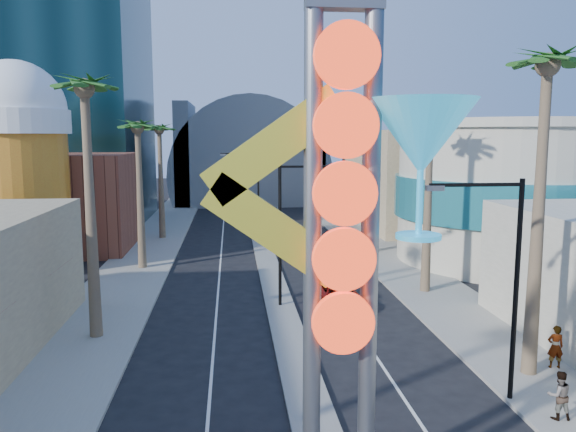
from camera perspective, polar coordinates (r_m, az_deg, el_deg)
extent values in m
cube|color=gray|center=(46.50, -14.23, -3.75)|extent=(5.00, 100.00, 0.15)
cube|color=gray|center=(47.56, 9.08, -3.34)|extent=(5.00, 100.00, 0.15)
cube|color=gray|center=(49.00, -2.65, -2.91)|extent=(1.60, 84.00, 0.15)
cube|color=brown|center=(50.16, -21.26, 1.33)|extent=(10.00, 10.00, 8.00)
cube|color=tan|center=(61.11, 11.97, 3.76)|extent=(10.00, 20.00, 10.00)
cylinder|color=#BF5C19|center=(42.77, -25.44, 1.38)|extent=(6.40, 6.40, 10.00)
cylinder|color=white|center=(42.55, -25.88, 8.61)|extent=(7.00, 7.00, 1.60)
sphere|color=white|center=(42.58, -25.95, 9.69)|extent=(6.60, 6.60, 6.60)
cylinder|color=#B2AD96|center=(45.25, 21.34, 1.93)|extent=(16.00, 16.00, 10.00)
cylinder|color=teal|center=(45.25, 21.34, 1.93)|extent=(16.60, 16.60, 3.00)
cylinder|color=#B2AD96|center=(45.04, 21.69, 8.65)|extent=(16.60, 16.60, 0.60)
cylinder|color=slate|center=(82.25, -3.99, 4.28)|extent=(22.00, 16.00, 22.00)
cube|color=slate|center=(82.32, -10.32, 6.27)|extent=(2.00, 16.00, 14.00)
cube|color=slate|center=(82.89, 2.26, 6.40)|extent=(2.00, 16.00, 14.00)
cylinder|color=slate|center=(13.49, 2.49, -4.36)|extent=(0.44, 0.44, 12.00)
cylinder|color=slate|center=(13.76, 8.29, -4.19)|extent=(0.44, 0.44, 12.00)
cube|color=slate|center=(13.63, 5.77, 20.74)|extent=(1.80, 0.50, 0.30)
cylinder|color=red|center=(13.08, 6.01, 15.93)|extent=(1.50, 0.25, 1.50)
cylinder|color=red|center=(12.95, 5.91, 9.13)|extent=(1.50, 0.25, 1.50)
cylinder|color=red|center=(13.02, 5.81, 2.29)|extent=(1.50, 0.25, 1.50)
cylinder|color=red|center=(13.26, 5.71, -4.39)|extent=(1.50, 0.25, 1.50)
cylinder|color=red|center=(13.68, 5.62, -10.74)|extent=(1.50, 0.25, 1.50)
cube|color=yellow|center=(13.08, -1.37, 7.18)|extent=(3.47, 0.25, 2.80)
cube|color=yellow|center=(13.26, -1.34, -1.49)|extent=(3.47, 0.25, 2.80)
cone|color=#2295C6|center=(13.79, 13.42, 7.85)|extent=(2.60, 2.60, 1.80)
cylinder|color=#2295C6|center=(13.89, 13.20, 1.23)|extent=(0.16, 0.16, 1.60)
cylinder|color=#2295C6|center=(14.00, 13.10, -2.02)|extent=(1.10, 1.10, 0.12)
cylinder|color=black|center=(30.63, -0.82, -2.09)|extent=(0.18, 0.18, 8.00)
cube|color=black|center=(30.40, 2.56, 5.04)|extent=(3.60, 0.12, 0.12)
cube|color=slate|center=(30.68, 5.52, 4.85)|extent=(0.60, 0.25, 0.18)
cylinder|color=black|center=(54.37, -3.03, 2.35)|extent=(0.18, 0.18, 8.00)
cube|color=black|center=(54.07, -4.97, 6.34)|extent=(3.60, 0.12, 0.12)
cube|color=slate|center=(54.07, -6.68, 6.21)|extent=(0.60, 0.25, 0.18)
cylinder|color=black|center=(21.23, 22.14, -7.28)|extent=(0.18, 0.18, 8.00)
cube|color=black|center=(19.87, 18.59, 3.03)|extent=(3.24, 0.12, 0.12)
cube|color=slate|center=(19.33, 14.68, 2.76)|extent=(0.60, 0.25, 0.18)
cylinder|color=brown|center=(27.05, -19.40, -0.15)|extent=(0.40, 0.40, 11.50)
sphere|color=#1B4416|center=(26.89, -19.99, 12.07)|extent=(2.40, 2.40, 2.40)
cylinder|color=brown|center=(40.78, -14.79, 1.60)|extent=(0.40, 0.40, 10.00)
sphere|color=#1B4416|center=(40.55, -15.05, 8.64)|extent=(2.40, 2.40, 2.40)
cylinder|color=brown|center=(52.61, -12.78, 3.07)|extent=(0.40, 0.40, 10.00)
sphere|color=#1B4416|center=(52.43, -12.95, 8.52)|extent=(2.40, 2.40, 2.40)
cylinder|color=brown|center=(23.41, 24.02, -0.99)|extent=(0.40, 0.40, 12.00)
sphere|color=#1B4416|center=(23.30, 24.89, 13.74)|extent=(2.40, 2.40, 2.40)
cylinder|color=brown|center=(34.33, 14.01, 0.88)|extent=(0.40, 0.40, 10.50)
sphere|color=#1B4416|center=(34.09, 14.32, 9.67)|extent=(2.40, 2.40, 2.40)
cylinder|color=brown|center=(45.69, 8.95, 3.39)|extent=(0.40, 0.40, 11.50)
sphere|color=#1B4416|center=(45.59, 9.11, 10.61)|extent=(2.40, 2.40, 2.40)
imported|color=#A1120C|center=(31.78, 5.17, -7.92)|extent=(2.21, 4.78, 1.33)
imported|color=gray|center=(25.52, 25.52, -11.89)|extent=(0.70, 0.52, 1.76)
imported|color=gray|center=(21.33, 25.83, -16.05)|extent=(0.84, 0.68, 1.64)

